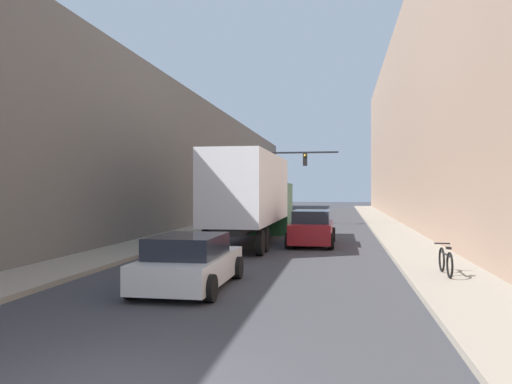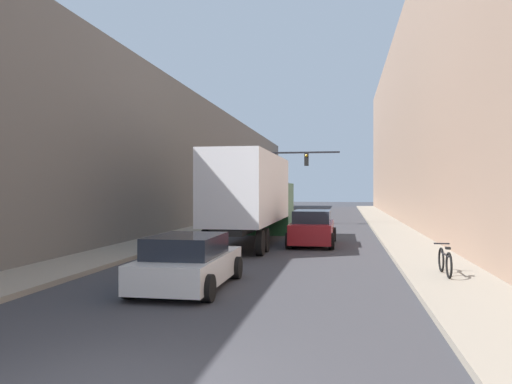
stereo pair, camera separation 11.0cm
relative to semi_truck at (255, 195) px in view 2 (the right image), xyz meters
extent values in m
cube|color=gray|center=(7.26, 11.74, -2.23)|extent=(2.45, 80.00, 0.15)
cube|color=gray|center=(-4.51, 11.74, -2.23)|extent=(2.45, 80.00, 0.15)
cube|color=#997A66|center=(11.48, 11.74, 5.64)|extent=(6.00, 80.00, 15.89)
cube|color=#66605B|center=(-8.73, 11.74, 2.31)|extent=(6.00, 80.00, 9.23)
cube|color=silver|center=(0.00, -1.33, 0.33)|extent=(2.49, 9.59, 3.07)
cube|color=black|center=(0.00, -1.33, -1.35)|extent=(1.24, 9.59, 0.24)
cube|color=#1E512D|center=(0.00, 4.90, -0.84)|extent=(2.49, 2.89, 2.94)
cylinder|color=black|center=(-1.09, -4.93, -1.80)|extent=(0.25, 1.00, 1.00)
cylinder|color=black|center=(1.09, -4.93, -1.80)|extent=(0.25, 1.00, 1.00)
cylinder|color=black|center=(-1.09, -3.73, -1.80)|extent=(0.25, 1.00, 1.00)
cylinder|color=black|center=(1.09, -3.73, -1.80)|extent=(0.25, 1.00, 1.00)
cylinder|color=black|center=(-1.09, 4.90, -1.80)|extent=(0.25, 1.00, 1.00)
cylinder|color=black|center=(1.09, 4.90, -1.80)|extent=(0.25, 1.00, 1.00)
cube|color=silver|center=(0.30, -11.43, -1.79)|extent=(1.89, 4.34, 0.68)
cube|color=#1E232D|center=(0.30, -11.64, -1.18)|extent=(1.66, 2.39, 0.54)
cylinder|color=black|center=(-0.65, -9.96, -1.98)|extent=(0.25, 0.64, 0.64)
cylinder|color=black|center=(1.24, -9.96, -1.98)|extent=(0.25, 0.64, 0.64)
cylinder|color=black|center=(-0.65, -13.00, -1.98)|extent=(0.25, 0.64, 0.64)
cylinder|color=black|center=(1.24, -13.00, -1.98)|extent=(0.25, 0.64, 0.64)
cube|color=maroon|center=(2.85, -0.68, -1.68)|extent=(1.84, 4.72, 0.87)
cube|color=#1E232D|center=(2.85, -0.91, -0.96)|extent=(1.62, 2.60, 0.56)
cylinder|color=black|center=(1.93, 0.98, -1.95)|extent=(0.25, 0.70, 0.70)
cylinder|color=black|center=(3.77, 0.98, -1.95)|extent=(0.25, 0.70, 0.70)
cylinder|color=black|center=(1.93, -2.44, -1.95)|extent=(0.25, 0.70, 0.70)
cylinder|color=black|center=(3.77, -2.44, -1.95)|extent=(0.25, 0.70, 0.70)
cylinder|color=black|center=(-3.13, 11.95, 0.47)|extent=(0.20, 0.20, 5.55)
cube|color=black|center=(0.42, 11.95, 2.95)|extent=(7.11, 0.12, 0.12)
cube|color=black|center=(-0.77, 11.95, 2.44)|extent=(0.30, 0.24, 0.90)
sphere|color=gold|center=(-0.77, 11.81, 2.44)|extent=(0.18, 0.18, 0.18)
cube|color=black|center=(1.60, 11.95, 2.44)|extent=(0.30, 0.24, 0.90)
sphere|color=gold|center=(1.60, 11.81, 2.72)|extent=(0.18, 0.18, 0.18)
torus|color=black|center=(7.13, -9.73, -1.79)|extent=(0.06, 0.72, 0.72)
torus|color=black|center=(7.13, -8.62, -1.79)|extent=(0.06, 0.72, 0.72)
cube|color=black|center=(7.13, -9.17, -1.56)|extent=(0.04, 1.11, 0.04)
cube|color=black|center=(7.13, -9.58, -1.34)|extent=(0.12, 0.20, 0.06)
cube|color=black|center=(7.13, -8.67, -1.31)|extent=(0.44, 0.04, 0.04)
camera|label=1|loc=(4.22, -24.01, 0.27)|focal=35.00mm
camera|label=2|loc=(4.33, -24.00, 0.27)|focal=35.00mm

